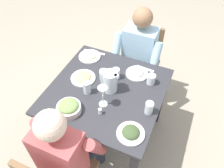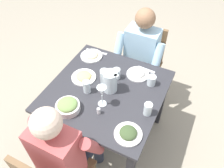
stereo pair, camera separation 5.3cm
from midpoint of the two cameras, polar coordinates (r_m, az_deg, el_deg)
ground_plane at (r=2.52m, az=-1.76°, el=-12.88°), size 8.00×8.00×0.00m
dining_table at (r=2.01m, az=-2.16°, el=-3.69°), size 0.95×0.95×0.75m
chair_near at (r=2.59m, az=6.66°, el=6.12°), size 0.40×0.40×0.89m
diner_near at (r=2.34m, az=5.32°, el=5.92°), size 0.48×0.53×1.19m
diner_far at (r=1.74m, az=-11.63°, el=-15.73°), size 0.48×0.53×1.19m
water_pitcher at (r=1.85m, az=-1.32°, el=0.63°), size 0.16×0.12×0.19m
salad_bowl at (r=1.78m, az=-11.71°, el=-5.80°), size 0.19×0.19×0.09m
plate_beans at (r=2.24m, az=-6.35°, el=7.04°), size 0.21×0.21×0.04m
plate_dolmas at (r=1.65m, az=3.80°, el=-12.14°), size 0.20×0.20×0.05m
plate_fries at (r=2.02m, az=-8.07°, el=1.68°), size 0.22×0.22×0.05m
plate_yoghurt at (r=2.05m, az=5.57°, el=2.87°), size 0.20×0.20×0.06m
water_glass_by_pitcher at (r=1.87m, az=-7.18°, el=-0.89°), size 0.06×0.06×0.11m
water_glass_center at (r=1.96m, az=9.07°, el=1.17°), size 0.07×0.07×0.09m
water_glass_near_right at (r=1.74m, az=8.45°, el=-5.98°), size 0.06×0.06×0.11m
water_glass_far_right at (r=1.98m, az=-2.90°, el=2.31°), size 0.07×0.07×0.10m
water_glass_near_left at (r=1.98m, az=0.18°, el=2.66°), size 0.07×0.07×0.10m
wine_glass at (r=1.71m, az=-3.24°, el=-2.17°), size 0.08×0.08×0.20m
salt_shaker at (r=1.74m, az=-3.92°, el=-6.89°), size 0.03×0.03×0.05m
fork_near at (r=2.28m, az=-4.52°, el=7.78°), size 0.17×0.05×0.01m
knife_near at (r=2.29m, az=-5.74°, el=7.92°), size 0.19×0.04×0.01m
fork_far at (r=2.11m, az=7.61°, el=3.80°), size 0.17×0.04×0.01m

